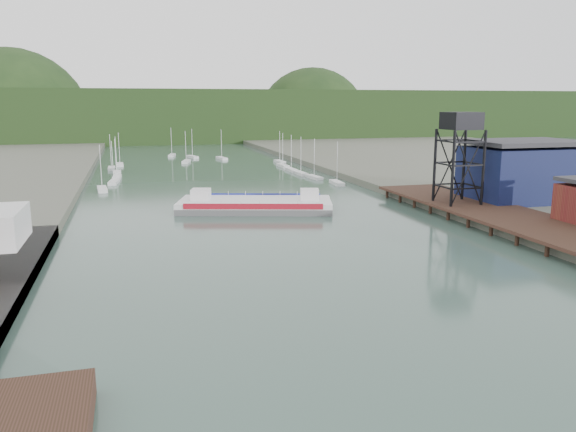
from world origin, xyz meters
TOP-DOWN VIEW (x-y plane):
  - ground at (0.00, 0.00)m, footprint 600.00×600.00m
  - east_pier at (37.00, 45.00)m, footprint 14.00×70.00m
  - lift_tower at (35.00, 58.00)m, footprint 6.50×6.50m
  - blue_shed at (50.00, 60.00)m, footprint 20.50×14.50m
  - marina_sailboats at (0.08, 138.46)m, footprint 57.71×92.65m
  - distant_hills at (-3.98, 301.35)m, footprint 500.00×120.00m
  - chain_ferry at (1.01, 71.42)m, footprint 30.09×18.61m

SIDE VIEW (x-z plane):
  - ground at x=0.00m, z-range 0.00..0.00m
  - marina_sailboats at x=0.08m, z-range -0.10..0.80m
  - chain_ferry at x=1.01m, z-range -0.86..3.18m
  - east_pier at x=37.00m, z-range 0.67..3.12m
  - blue_shed at x=50.00m, z-range 1.41..12.71m
  - distant_hills at x=-3.98m, z-range -29.62..50.38m
  - lift_tower at x=35.00m, z-range 7.65..23.65m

